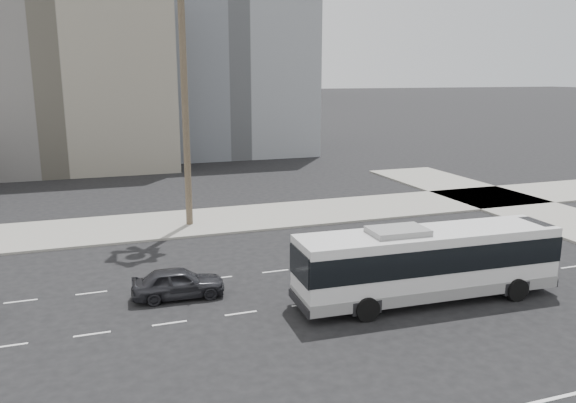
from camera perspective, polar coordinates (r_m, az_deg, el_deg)
name	(u,v)px	position (r m, az deg, el deg)	size (l,w,h in m)	color
ground	(307,304)	(25.36, 1.90, -10.35)	(700.00, 700.00, 0.00)	black
sidewalk_north	(227,219)	(39.44, -6.22, -1.81)	(120.00, 7.00, 0.15)	gray
midrise_beige_west	(53,83)	(66.84, -22.68, 10.99)	(24.00, 18.00, 18.00)	slate
midrise_gray_center	(220,50)	(75.61, -6.85, 14.99)	(20.00, 20.00, 26.00)	slate
civic_tower	(98,6)	(273.34, -18.69, 18.20)	(42.00, 42.00, 129.00)	beige
highrise_right	(213,15)	(258.56, -7.55, 18.23)	(26.00, 26.00, 70.00)	slate
highrise_far	(251,33)	(293.14, -3.78, 16.67)	(22.00, 22.00, 60.00)	slate
city_bus	(428,261)	(25.99, 13.95, -5.87)	(12.14, 3.13, 3.46)	silver
car_a	(178,283)	(26.30, -11.04, -8.06)	(4.17, 1.68, 1.42)	#26262B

